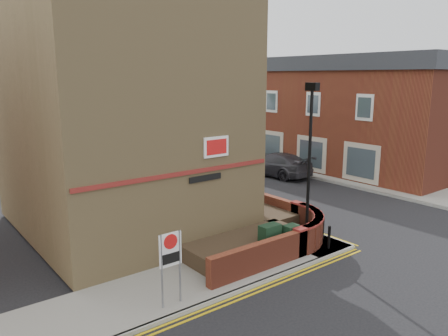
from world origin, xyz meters
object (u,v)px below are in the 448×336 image
lamppost (309,165)px  silver_car_near (231,177)px  utility_cabinet_large (270,240)px  zone_sign (171,255)px

lamppost → silver_car_near: size_ratio=1.48×
utility_cabinet_large → silver_car_near: silver_car_near is taller
lamppost → silver_car_near: lamppost is taller
zone_sign → silver_car_near: bearing=44.0°
utility_cabinet_large → zone_sign: 4.86m
utility_cabinet_large → lamppost: bearing=-3.0°
utility_cabinet_large → silver_car_near: 10.32m
lamppost → silver_car_near: (3.40, 8.96, -2.64)m
utility_cabinet_large → zone_sign: size_ratio=0.55×
lamppost → silver_car_near: bearing=69.2°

